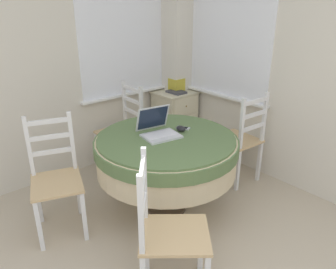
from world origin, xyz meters
TOP-DOWN VIEW (x-y plane):
  - corner_room_shell at (1.32, 1.73)m, footprint 4.54×4.57m
  - round_dining_table at (1.03, 1.48)m, footprint 1.23×1.23m
  - laptop at (1.00, 1.55)m, footprint 0.35×0.35m
  - computer_mouse at (1.21, 1.49)m, footprint 0.06×0.10m
  - cell_phone at (1.27, 1.53)m, footprint 0.10×0.13m
  - dining_chair_near_back_window at (1.18, 2.39)m, footprint 0.44×0.40m
  - dining_chair_near_right_window at (1.94, 1.38)m, footprint 0.41×0.46m
  - dining_chair_camera_near at (0.43, 0.78)m, footprint 0.58×0.57m
  - dining_chair_left_flank at (0.18, 1.86)m, footprint 0.51×0.54m
  - corner_cabinet at (2.02, 2.47)m, footprint 0.47×0.44m
  - storage_box at (2.07, 2.50)m, footprint 0.15×0.16m
  - book_on_cabinet at (2.00, 2.42)m, footprint 0.17×0.22m

SIDE VIEW (x-z plane):
  - corner_cabinet at x=2.02m, z-range 0.00..0.74m
  - dining_chair_near_back_window at x=1.18m, z-range -0.02..0.95m
  - dining_chair_near_right_window at x=1.94m, z-range -0.02..0.95m
  - dining_chair_camera_near at x=0.43m, z-range -0.02..0.95m
  - dining_chair_left_flank at x=0.18m, z-range -0.02..0.95m
  - round_dining_table at x=1.03m, z-range 0.22..0.94m
  - cell_phone at x=1.27m, z-range 0.72..0.73m
  - computer_mouse at x=1.21m, z-range 0.72..0.77m
  - book_on_cabinet at x=2.00m, z-range 0.74..0.76m
  - laptop at x=1.00m, z-range 0.65..0.89m
  - storage_box at x=2.07m, z-range 0.74..0.89m
  - corner_room_shell at x=1.32m, z-range 0.00..2.55m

